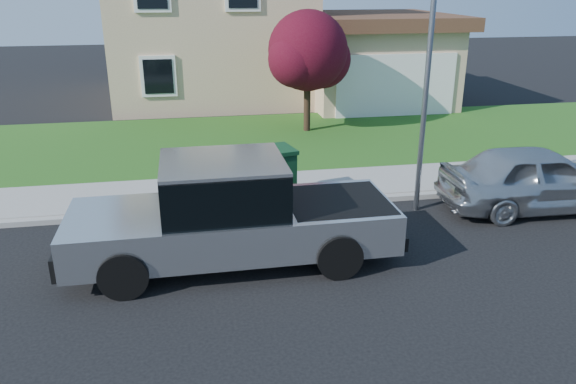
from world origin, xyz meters
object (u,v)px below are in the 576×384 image
(pickup_truck, at_px, (231,215))
(ornamental_tree, at_px, (309,55))
(sedan, at_px, (538,178))
(trash_bin, at_px, (277,173))
(street_lamp, at_px, (428,86))
(woman, at_px, (199,199))

(pickup_truck, distance_m, ornamental_tree, 9.70)
(sedan, xyz_separation_m, ornamental_tree, (-3.68, 7.61, 1.89))
(trash_bin, bearing_deg, pickup_truck, -128.31)
(sedan, xyz_separation_m, street_lamp, (-2.68, 0.38, 2.09))
(woman, distance_m, trash_bin, 2.22)
(sedan, distance_m, street_lamp, 3.42)
(woman, distance_m, ornamental_tree, 8.76)
(ornamental_tree, xyz_separation_m, street_lamp, (1.00, -7.23, 0.19))
(woman, xyz_separation_m, street_lamp, (4.90, 0.38, 2.06))
(pickup_truck, relative_size, sedan, 1.38)
(ornamental_tree, bearing_deg, sedan, -64.20)
(ornamental_tree, bearing_deg, woman, -117.14)
(pickup_truck, bearing_deg, street_lamp, 21.06)
(street_lamp, bearing_deg, pickup_truck, -167.42)
(sedan, bearing_deg, woman, 91.93)
(woman, bearing_deg, sedan, -172.28)
(ornamental_tree, bearing_deg, trash_bin, -108.38)
(pickup_truck, distance_m, sedan, 7.15)
(trash_bin, relative_size, street_lamp, 0.25)
(trash_bin, bearing_deg, woman, -157.14)
(sedan, bearing_deg, street_lamp, 83.84)
(pickup_truck, bearing_deg, woman, 112.26)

